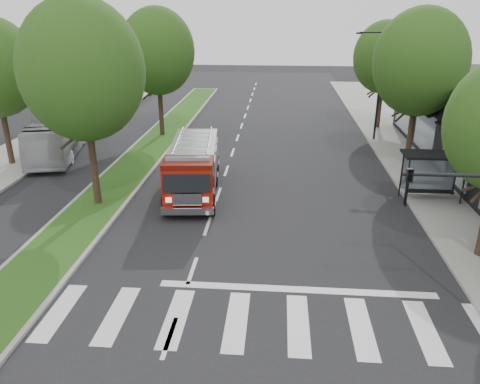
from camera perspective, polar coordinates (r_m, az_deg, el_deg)
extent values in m
plane|color=black|center=(18.54, -5.82, -9.50)|extent=(140.00, 140.00, 0.00)
cube|color=gray|center=(28.83, 23.37, 0.57)|extent=(5.00, 80.00, 0.15)
cube|color=gray|center=(36.08, -10.17, 6.01)|extent=(3.00, 50.00, 0.14)
cube|color=#264814|center=(36.06, -10.18, 6.12)|extent=(2.60, 49.50, 0.02)
cylinder|color=black|center=(25.32, 19.69, 1.16)|extent=(0.08, 0.08, 2.50)
cylinder|color=black|center=(26.19, 25.60, 0.93)|extent=(0.08, 0.08, 2.50)
cylinder|color=black|center=(26.41, 19.08, 2.06)|extent=(0.08, 0.08, 2.50)
cylinder|color=black|center=(27.25, 24.78, 1.82)|extent=(0.08, 0.08, 2.50)
cube|color=black|center=(25.88, 22.73, 4.21)|extent=(3.20, 1.60, 0.12)
cube|color=#8C99A5|center=(26.87, 21.93, 2.11)|extent=(2.80, 0.04, 1.80)
cube|color=black|center=(26.49, 22.12, 0.08)|extent=(2.40, 0.40, 0.08)
cylinder|color=black|center=(31.60, 20.07, 6.83)|extent=(0.36, 0.36, 4.40)
ellipsoid|color=#18360E|center=(30.89, 21.11, 14.55)|extent=(5.60, 5.60, 6.44)
cylinder|color=black|center=(41.15, 16.64, 10.10)|extent=(0.36, 0.36, 3.96)
ellipsoid|color=#18360E|center=(40.62, 17.23, 15.44)|extent=(5.00, 5.00, 5.75)
cylinder|color=black|center=(24.54, -17.43, 3.43)|extent=(0.36, 0.36, 4.62)
ellipsoid|color=#18360E|center=(23.61, -18.67, 13.89)|extent=(5.80, 5.80, 6.67)
cylinder|color=black|center=(37.47, -9.63, 9.97)|extent=(0.36, 0.36, 4.40)
ellipsoid|color=#18360E|center=(36.87, -10.05, 16.53)|extent=(5.60, 5.60, 6.44)
cylinder|color=black|center=(33.33, -26.56, 6.38)|extent=(0.36, 0.36, 4.18)
cylinder|color=black|center=(13.84, 27.20, 1.75)|extent=(4.00, 0.10, 0.10)
imported|color=black|center=(13.38, 19.79, 0.45)|extent=(0.18, 0.22, 1.10)
cylinder|color=black|center=(36.75, 16.60, 12.03)|extent=(0.16, 0.16, 8.00)
cylinder|color=black|center=(36.20, 15.82, 18.21)|extent=(1.80, 0.10, 0.10)
cube|color=black|center=(36.05, 14.34, 18.26)|extent=(0.45, 0.20, 0.12)
cube|color=#5A0C04|center=(26.12, -5.62, 1.18)|extent=(3.22, 8.33, 0.24)
cube|color=maroon|center=(26.52, -5.57, 3.83)|extent=(3.02, 6.40, 1.94)
cube|color=maroon|center=(22.97, -6.27, 0.96)|extent=(2.58, 1.97, 2.03)
cube|color=#B2B2B7|center=(26.23, -5.65, 5.94)|extent=(3.02, 6.40, 0.12)
cylinder|color=#B2B2B7|center=(26.27, -7.57, 6.31)|extent=(0.68, 5.79, 0.10)
cylinder|color=#B2B2B7|center=(26.12, -3.75, 6.37)|extent=(0.68, 5.79, 0.10)
cube|color=silver|center=(22.29, -6.42, -2.26)|extent=(2.54, 0.59, 0.34)
cube|color=#8C99A5|center=(22.54, -6.40, 4.07)|extent=(2.15, 0.55, 0.17)
cylinder|color=black|center=(23.19, -8.97, -1.56)|extent=(0.44, 1.09, 1.06)
cylinder|color=black|center=(22.98, -3.47, -1.54)|extent=(0.44, 1.09, 1.06)
cylinder|color=black|center=(26.94, -7.86, 1.83)|extent=(0.44, 1.09, 1.06)
cylinder|color=black|center=(26.76, -3.12, 1.88)|extent=(0.44, 1.09, 1.06)
cylinder|color=black|center=(29.12, -7.35, 3.38)|extent=(0.44, 1.09, 1.06)
cylinder|color=black|center=(28.96, -2.96, 3.42)|extent=(0.44, 1.09, 1.06)
imported|color=#ABABB0|center=(35.08, -21.15, 6.83)|extent=(4.87, 10.89, 2.95)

